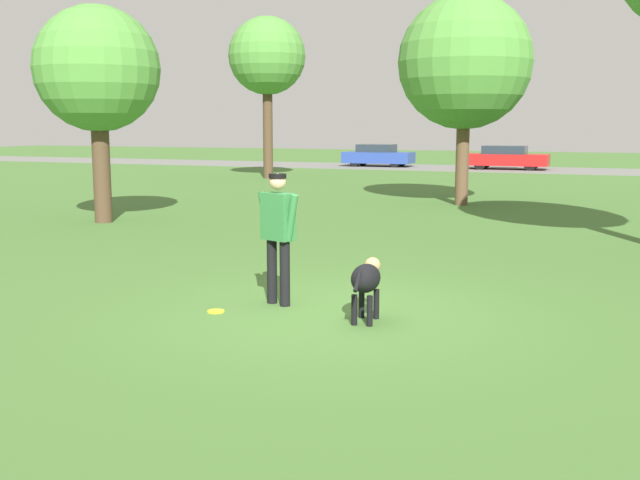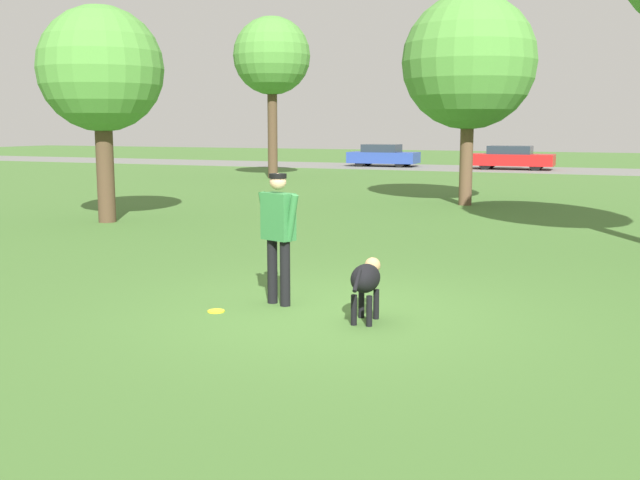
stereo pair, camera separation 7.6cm
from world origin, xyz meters
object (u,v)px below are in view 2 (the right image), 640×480
Objects in this scene: frisbee at (216,311)px; parked_car_blue at (383,156)px; tree_far_left at (272,57)px; person at (278,227)px; tree_mid_center at (469,62)px; parked_car_red at (512,158)px; dog at (366,280)px; tree_near_left at (101,71)px.

frisbee is 33.42m from parked_car_blue.
parked_car_blue is at bearing 82.51° from tree_far_left.
tree_mid_center is (-0.41, 12.99, 3.02)m from person.
tree_mid_center is at bearing 112.25° from person.
frisbee is 0.05× the size of parked_car_red.
dog is at bearing -82.69° from tree_mid_center.
tree_near_left is 10.01m from tree_mid_center.
frisbee is (-0.54, -0.65, -0.98)m from person.
tree_far_left is 14.39m from parked_car_red.
person is 23.64m from tree_far_left.
parked_car_blue is (-10.35, 32.01, 0.12)m from dog.
tree_near_left reaches higher than frisbee.
tree_far_left is 1.77× the size of parked_car_blue.
person is at bearing 69.45° from dog.
parked_car_blue is at bearing 177.50° from parked_car_red.
person is 1.73× the size of dog.
parked_car_red is (5.45, 25.60, -2.90)m from tree_near_left.
frisbee is at bearing -88.29° from parked_car_red.
parked_car_red is at bearing 77.99° from tree_near_left.
dog is 0.16× the size of tree_mid_center.
tree_mid_center is 1.53× the size of parked_car_blue.
person is 1.30m from frisbee.
tree_far_left is at bearing 137.23° from person.
tree_near_left is (-7.40, 5.85, 2.53)m from person.
person is 7.86× the size of frisbee.
tree_mid_center is 20.85m from parked_car_blue.
parked_car_blue is (-1.65, 25.81, -2.91)m from tree_near_left.
tree_near_left is 26.34m from parked_car_red.
tree_mid_center is 1.40× the size of parked_car_red.
person is at bearing -88.21° from tree_mid_center.
parked_car_blue is at bearing 114.84° from tree_mid_center.
tree_near_left is 1.29× the size of parked_car_blue.
parked_car_red is at bearing -3.50° from parked_car_blue.
tree_far_left is 11.88m from parked_car_blue.
dog is 24.63m from tree_far_left.
tree_far_left is at bearing -99.31° from parked_car_blue.
parked_car_red is (-1.96, 31.45, -0.37)m from person.
tree_near_left is (-8.71, 6.19, 3.03)m from dog.
dog is 0.25× the size of parked_car_blue.
dog is at bearing -35.43° from tree_near_left.
frisbee is 10.09m from tree_near_left.
tree_far_left reaches higher than person.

